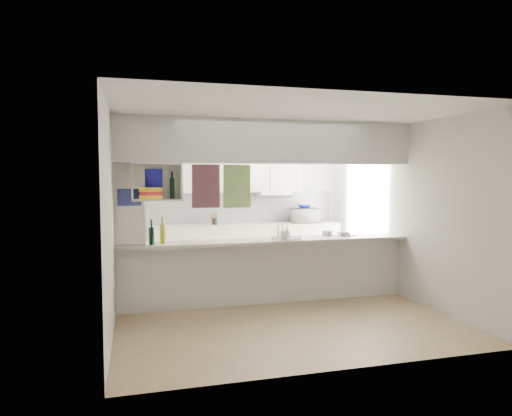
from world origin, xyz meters
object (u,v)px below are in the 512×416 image
object	(u,v)px
microwave	(305,215)
wine_bottles	(158,234)
bowl	(304,207)
dish_rack	(285,232)

from	to	relation	value
microwave	wine_bottles	size ratio (longest dim) A/B	1.44
microwave	bowl	distance (m)	0.17
bowl	dish_rack	xyz separation A→B (m)	(-1.09, -2.07, -0.22)
bowl	wine_bottles	xyz separation A→B (m)	(-2.90, -2.12, -0.18)
dish_rack	wine_bottles	bearing A→B (deg)	-163.94
bowl	wine_bottles	distance (m)	3.60
microwave	bowl	world-z (taller)	bowl
dish_rack	wine_bottles	xyz separation A→B (m)	(-1.81, -0.05, 0.04)
microwave	dish_rack	xyz separation A→B (m)	(-1.10, -2.06, -0.05)
microwave	dish_rack	world-z (taller)	microwave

